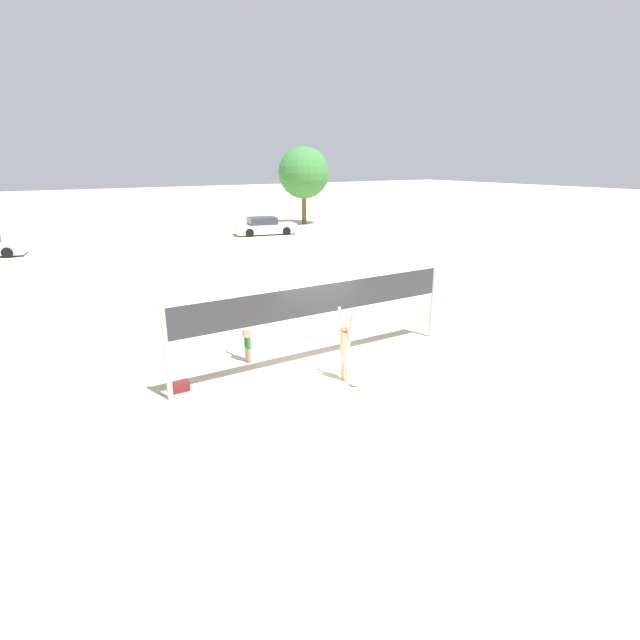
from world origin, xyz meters
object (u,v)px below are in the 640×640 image
player_blocker (247,329)px  volleyball (355,382)px  volleyball_net (320,307)px  parked_car_mid (265,227)px  tree_left_cluster (304,173)px  gear_bag (179,387)px  player_spiker (345,344)px

player_blocker → volleyball: bearing=29.5°
volleyball_net → player_blocker: 2.25m
parked_car_mid → tree_left_cluster: size_ratio=0.74×
gear_bag → parked_car_mid: (14.36, 24.38, 0.48)m
player_spiker → gear_bag: size_ratio=3.91×
volleyball → gear_bag: gear_bag is taller
gear_bag → tree_left_cluster: size_ratio=0.08×
volleyball_net → volleyball: (-0.04, -1.81, -1.62)m
volleyball → parked_car_mid: size_ratio=0.05×
player_spiker → volleyball: bearing=-177.0°
parked_car_mid → tree_left_cluster: 8.35m
parked_car_mid → volleyball: bearing=-99.4°
volleyball → gear_bag: bearing=152.1°
player_spiker → player_blocker: bearing=33.3°
player_spiker → parked_car_mid: size_ratio=0.40×
player_spiker → tree_left_cluster: size_ratio=0.30×
gear_bag → player_spiker: bearing=-22.9°
volleyball_net → player_spiker: volleyball_net is taller
gear_bag → parked_car_mid: parked_car_mid is taller
gear_bag → tree_left_cluster: 35.38m
player_spiker → gear_bag: bearing=67.1°
volleyball → gear_bag: (-4.06, 2.15, 0.02)m
volleyball → volleyball_net: bearing=88.8°
volleyball_net → player_blocker: volleyball_net is taller
player_blocker → tree_left_cluster: bearing=146.8°
gear_bag → parked_car_mid: 28.30m
player_spiker → volleyball: player_spiker is taller
volleyball_net → tree_left_cluster: 33.30m
volleyball_net → tree_left_cluster: bearing=60.5°
player_spiker → parked_car_mid: bearing=-21.6°
volleyball_net → parked_car_mid: 26.79m
volleyball → player_blocker: bearing=119.5°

